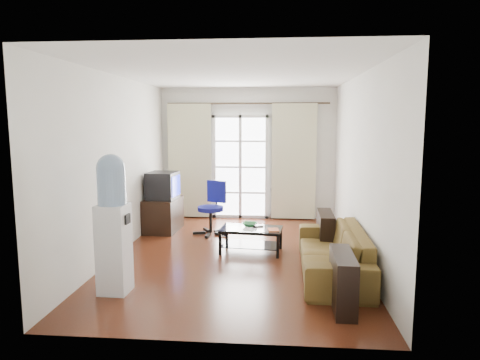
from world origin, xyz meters
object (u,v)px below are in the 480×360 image
object	(u,v)px
task_chair	(212,219)
water_cooler	(113,221)
sofa	(332,251)
coffee_table	(251,237)
crt_tv	(162,185)
tv_stand	(163,214)

from	to	relation	value
task_chair	water_cooler	world-z (taller)	water_cooler
sofa	coffee_table	distance (m)	1.42
crt_tv	task_chair	bearing A→B (deg)	-1.16
tv_stand	task_chair	distance (m)	0.94
sofa	tv_stand	bearing A→B (deg)	-124.42
crt_tv	water_cooler	bearing A→B (deg)	-81.06
tv_stand	water_cooler	world-z (taller)	water_cooler
tv_stand	water_cooler	distance (m)	2.95
sofa	crt_tv	xyz separation A→B (m)	(-2.84, 1.99, 0.55)
task_chair	water_cooler	xyz separation A→B (m)	(-0.74, -2.74, 0.58)
coffee_table	crt_tv	world-z (taller)	crt_tv
sofa	crt_tv	world-z (taller)	crt_tv
task_chair	crt_tv	bearing A→B (deg)	-162.57
tv_stand	task_chair	world-z (taller)	task_chair
coffee_table	water_cooler	world-z (taller)	water_cooler
task_chair	coffee_table	bearing A→B (deg)	-29.07
tv_stand	crt_tv	world-z (taller)	crt_tv
coffee_table	tv_stand	world-z (taller)	tv_stand
water_cooler	coffee_table	bearing A→B (deg)	50.50
crt_tv	water_cooler	world-z (taller)	water_cooler
tv_stand	task_chair	size ratio (longest dim) A/B	0.88
coffee_table	sofa	bearing A→B (deg)	-37.24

